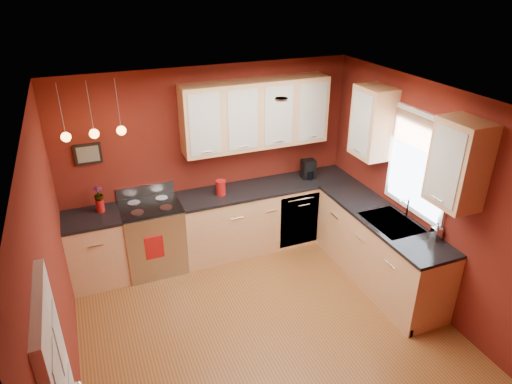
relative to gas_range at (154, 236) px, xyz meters
name	(u,v)px	position (x,y,z in m)	size (l,w,h in m)	color
floor	(271,336)	(0.92, -1.80, -0.48)	(4.20, 4.20, 0.00)	brown
ceiling	(275,109)	(0.92, -1.80, 2.12)	(4.00, 4.20, 0.02)	silver
wall_back	(211,162)	(0.92, 0.30, 0.82)	(4.00, 0.02, 2.60)	maroon
wall_left	(55,284)	(-1.08, -1.80, 0.82)	(0.02, 4.20, 2.60)	maroon
wall_right	(433,202)	(2.92, -1.80, 0.82)	(0.02, 4.20, 2.60)	maroon
base_cabinets_back_left	(97,250)	(-0.73, 0.00, -0.03)	(0.70, 0.60, 0.90)	#E2AC79
base_cabinets_back_right	(267,216)	(1.65, 0.00, -0.03)	(2.54, 0.60, 0.90)	#E2AC79
base_cabinets_right	(379,250)	(2.62, -1.35, -0.03)	(0.60, 2.10, 0.90)	#E2AC79
counter_back_left	(91,218)	(-0.73, 0.00, 0.44)	(0.70, 0.62, 0.04)	black
counter_back_right	(268,187)	(1.65, 0.00, 0.44)	(2.54, 0.62, 0.04)	black
counter_right	(383,218)	(2.62, -1.35, 0.44)	(0.62, 2.10, 0.04)	black
gas_range	(154,236)	(0.00, 0.00, 0.00)	(0.76, 0.64, 1.11)	#B1B1B5
dishwasher_front	(299,220)	(2.02, -0.29, -0.03)	(0.60, 0.02, 0.80)	#B1B1B5
sink	(391,224)	(2.62, -1.50, 0.43)	(0.50, 0.70, 0.33)	gray
window	(419,161)	(2.89, -1.50, 1.21)	(0.06, 1.02, 1.22)	white
upper_cabinets_back	(256,114)	(1.52, 0.12, 1.47)	(2.00, 0.35, 0.90)	#E2AC79
upper_cabinets_right	(411,141)	(2.75, -1.48, 1.47)	(0.35, 1.95, 0.90)	#E2AC79
wall_picture	(88,154)	(-0.63, 0.28, 1.17)	(0.32, 0.03, 0.26)	black
pendant_lights	(94,133)	(-0.53, -0.05, 1.53)	(0.71, 0.11, 0.66)	gray
red_canister	(221,188)	(0.95, -0.03, 0.56)	(0.14, 0.14, 0.21)	#AB1312
red_vase	(100,206)	(-0.59, 0.09, 0.54)	(0.10, 0.10, 0.16)	#AB1312
flowers	(98,194)	(-0.59, 0.09, 0.70)	(0.11, 0.11, 0.20)	#AB1312
coffee_maker	(308,170)	(2.30, 0.02, 0.58)	(0.20, 0.20, 0.27)	black
soap_pump	(437,231)	(2.84, -2.00, 0.57)	(0.10, 0.10, 0.22)	silver
dish_towel	(154,247)	(-0.05, -0.33, 0.04)	(0.23, 0.02, 0.32)	#AB1312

